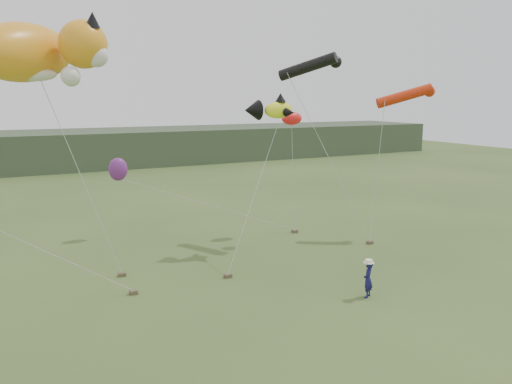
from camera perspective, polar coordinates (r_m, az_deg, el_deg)
ground at (r=20.38m, az=7.78°, el=-11.64°), size 120.00×120.00×0.00m
headland at (r=60.81m, az=-19.90°, el=4.58°), size 90.00×13.00×4.00m
festival_attendant at (r=20.27m, az=12.67°, el=-9.73°), size 0.63×0.58×1.45m
sandbag_anchors at (r=24.09m, az=-1.75°, el=-7.78°), size 13.31×5.21×0.16m
cat_kite at (r=22.38m, az=-23.73°, el=14.48°), size 6.81×5.34×2.95m
fish_kite at (r=25.22m, az=1.46°, el=9.41°), size 2.55×1.75×1.34m
tube_kites at (r=28.49m, az=11.54°, el=12.49°), size 8.09×4.38×2.98m
misc_kites at (r=28.20m, az=-7.30°, el=5.05°), size 10.29×4.11×3.75m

